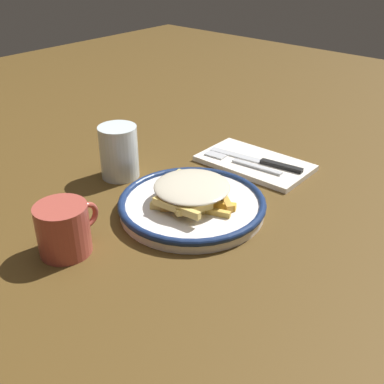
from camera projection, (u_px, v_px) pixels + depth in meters
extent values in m
plane|color=#4E3716|center=(192.00, 211.00, 0.84)|extent=(2.60, 2.60, 0.00)
cylinder|color=white|center=(192.00, 207.00, 0.83)|extent=(0.25, 0.25, 0.02)
torus|color=navy|center=(192.00, 202.00, 0.83)|extent=(0.26, 0.26, 0.01)
cube|color=#E2C268|center=(207.00, 184.00, 0.87)|extent=(0.06, 0.05, 0.01)
cube|color=gold|center=(194.00, 197.00, 0.83)|extent=(0.05, 0.06, 0.01)
cube|color=gold|center=(184.00, 206.00, 0.80)|extent=(0.05, 0.07, 0.01)
cube|color=gold|center=(192.00, 200.00, 0.82)|extent=(0.04, 0.07, 0.01)
cube|color=gold|center=(204.00, 194.00, 0.84)|extent=(0.05, 0.06, 0.01)
cube|color=gold|center=(208.00, 211.00, 0.79)|extent=(0.03, 0.08, 0.01)
cube|color=gold|center=(185.00, 207.00, 0.80)|extent=(0.07, 0.07, 0.01)
cube|color=#E8C360|center=(178.00, 208.00, 0.80)|extent=(0.06, 0.09, 0.01)
cube|color=gold|center=(199.00, 202.00, 0.82)|extent=(0.07, 0.05, 0.01)
cube|color=#DDC858|center=(199.00, 178.00, 0.87)|extent=(0.03, 0.10, 0.01)
cube|color=#E1BF5C|center=(176.00, 208.00, 0.77)|extent=(0.02, 0.09, 0.01)
cube|color=gold|center=(209.00, 204.00, 0.81)|extent=(0.05, 0.09, 0.01)
cube|color=gold|center=(223.00, 196.00, 0.83)|extent=(0.07, 0.08, 0.01)
cube|color=#F5BE55|center=(196.00, 197.00, 0.83)|extent=(0.07, 0.02, 0.01)
cube|color=gold|center=(184.00, 200.00, 0.82)|extent=(0.06, 0.05, 0.01)
cube|color=gold|center=(185.00, 194.00, 0.82)|extent=(0.02, 0.07, 0.01)
cube|color=gold|center=(183.00, 202.00, 0.82)|extent=(0.07, 0.04, 0.01)
cube|color=#D6B253|center=(194.00, 209.00, 0.77)|extent=(0.06, 0.04, 0.01)
cube|color=#E8A548|center=(189.00, 195.00, 0.84)|extent=(0.05, 0.06, 0.01)
cube|color=#D78A3F|center=(204.00, 194.00, 0.84)|extent=(0.06, 0.04, 0.01)
ellipsoid|color=beige|center=(192.00, 187.00, 0.81)|extent=(0.17, 0.16, 0.02)
cube|color=#3B591C|center=(172.00, 190.00, 0.79)|extent=(0.00, 0.00, 0.00)
cube|color=#326325|center=(192.00, 185.00, 0.81)|extent=(0.00, 0.00, 0.00)
cube|color=#2A7229|center=(178.00, 184.00, 0.81)|extent=(0.00, 0.00, 0.00)
cube|color=#356F33|center=(204.00, 182.00, 0.82)|extent=(0.00, 0.00, 0.00)
cube|color=#236C2B|center=(180.00, 179.00, 0.83)|extent=(0.00, 0.00, 0.00)
cube|color=#3C6F1C|center=(194.00, 184.00, 0.81)|extent=(0.00, 0.00, 0.00)
cube|color=silver|center=(254.00, 163.00, 1.00)|extent=(0.14, 0.23, 0.01)
cube|color=silver|center=(256.00, 167.00, 0.96)|extent=(0.02, 0.11, 0.00)
cube|color=silver|center=(215.00, 155.00, 1.01)|extent=(0.03, 0.05, 0.00)
cube|color=black|center=(281.00, 166.00, 0.96)|extent=(0.03, 0.09, 0.01)
cube|color=silver|center=(236.00, 155.00, 1.01)|extent=(0.03, 0.12, 0.00)
cylinder|color=silver|center=(119.00, 152.00, 0.93)|extent=(0.08, 0.08, 0.11)
cylinder|color=#A9463A|center=(63.00, 229.00, 0.71)|extent=(0.08, 0.08, 0.08)
torus|color=#A9463A|center=(86.00, 215.00, 0.74)|extent=(0.04, 0.01, 0.04)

